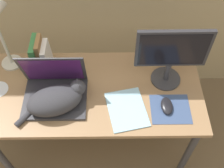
# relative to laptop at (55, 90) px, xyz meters

# --- Properties ---
(desk) EXTENTS (1.31, 0.61, 0.72)m
(desk) POSITION_rel_laptop_xyz_m (0.21, 0.04, -0.14)
(desk) COLOR #93704C
(desk) RESTS_ON ground_plane
(laptop) EXTENTS (0.36, 0.28, 0.29)m
(laptop) POSITION_rel_laptop_xyz_m (0.00, 0.00, 0.00)
(laptop) COLOR #2D2D33
(laptop) RESTS_ON desk
(cat) EXTENTS (0.39, 0.27, 0.15)m
(cat) POSITION_rel_laptop_xyz_m (0.02, -0.08, 0.02)
(cat) COLOR #333338
(cat) RESTS_ON desk
(external_monitor) EXTENTS (0.40, 0.18, 0.40)m
(external_monitor) POSITION_rel_laptop_xyz_m (0.66, 0.11, 0.17)
(external_monitor) COLOR #333338
(external_monitor) RESTS_ON desk
(mousepad) EXTENTS (0.22, 0.20, 0.00)m
(mousepad) POSITION_rel_laptop_xyz_m (0.66, -0.10, -0.05)
(mousepad) COLOR #384C75
(mousepad) RESTS_ON desk
(computer_mouse) EXTENTS (0.07, 0.11, 0.03)m
(computer_mouse) POSITION_rel_laptop_xyz_m (0.64, -0.09, -0.04)
(computer_mouse) COLOR black
(computer_mouse) RESTS_ON mousepad
(book_row) EXTENTS (0.10, 0.16, 0.23)m
(book_row) POSITION_rel_laptop_xyz_m (-0.10, 0.22, 0.05)
(book_row) COLOR #387A42
(book_row) RESTS_ON desk
(notepad) EXTENTS (0.26, 0.30, 0.01)m
(notepad) POSITION_rel_laptop_xyz_m (0.41, -0.10, -0.05)
(notepad) COLOR #99C6E0
(notepad) RESTS_ON desk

